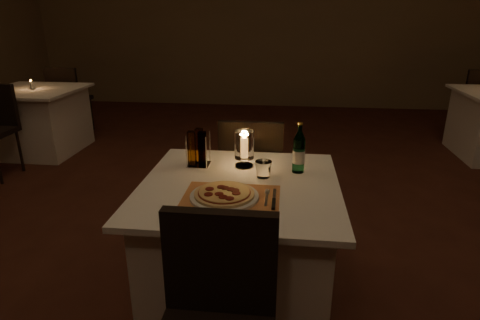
# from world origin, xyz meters

# --- Properties ---
(floor) EXTENTS (8.00, 10.00, 0.02)m
(floor) POSITION_xyz_m (0.00, 0.00, -0.01)
(floor) COLOR #4B2118
(floor) RESTS_ON ground
(wall_back) EXTENTS (8.00, 0.02, 3.00)m
(wall_back) POSITION_xyz_m (0.00, 5.01, 1.50)
(wall_back) COLOR #836B4C
(wall_back) RESTS_ON ground
(main_table) EXTENTS (1.00, 1.00, 0.74)m
(main_table) POSITION_xyz_m (0.13, -0.21, 0.37)
(main_table) COLOR white
(main_table) RESTS_ON ground
(chair_near) EXTENTS (0.42, 0.42, 0.90)m
(chair_near) POSITION_xyz_m (0.13, -0.92, 0.55)
(chair_near) COLOR black
(chair_near) RESTS_ON ground
(chair_far) EXTENTS (0.42, 0.42, 0.90)m
(chair_far) POSITION_xyz_m (0.13, 0.50, 0.55)
(chair_far) COLOR black
(chair_far) RESTS_ON ground
(placemat) EXTENTS (0.45, 0.34, 0.00)m
(placemat) POSITION_xyz_m (0.11, -0.39, 0.74)
(placemat) COLOR #C57844
(placemat) RESTS_ON main_table
(plate) EXTENTS (0.32, 0.32, 0.01)m
(plate) POSITION_xyz_m (0.08, -0.39, 0.75)
(plate) COLOR white
(plate) RESTS_ON placemat
(pizza) EXTENTS (0.28, 0.28, 0.02)m
(pizza) POSITION_xyz_m (0.08, -0.39, 0.77)
(pizza) COLOR #D8B77F
(pizza) RESTS_ON plate
(fork) EXTENTS (0.02, 0.18, 0.00)m
(fork) POSITION_xyz_m (0.27, -0.36, 0.75)
(fork) COLOR silver
(fork) RESTS_ON placemat
(knife) EXTENTS (0.02, 0.22, 0.01)m
(knife) POSITION_xyz_m (0.31, -0.42, 0.75)
(knife) COLOR black
(knife) RESTS_ON placemat
(tumbler) EXTENTS (0.09, 0.09, 0.09)m
(tumbler) POSITION_xyz_m (0.24, -0.11, 0.78)
(tumbler) COLOR white
(tumbler) RESTS_ON main_table
(water_bottle) EXTENTS (0.07, 0.07, 0.27)m
(water_bottle) POSITION_xyz_m (0.42, -0.01, 0.85)
(water_bottle) COLOR #56A173
(water_bottle) RESTS_ON main_table
(hurricane_candle) EXTENTS (0.11, 0.11, 0.21)m
(hurricane_candle) POSITION_xyz_m (0.12, 0.03, 0.86)
(hurricane_candle) COLOR white
(hurricane_candle) RESTS_ON main_table
(cruet_caddy) EXTENTS (0.12, 0.12, 0.21)m
(cruet_caddy) POSITION_xyz_m (-0.13, 0.01, 0.84)
(cruet_caddy) COLOR white
(cruet_caddy) RESTS_ON main_table
(neighbor_table_left) EXTENTS (1.00, 1.00, 0.74)m
(neighbor_table_left) POSITION_xyz_m (-2.52, 2.18, 0.37)
(neighbor_table_left) COLOR white
(neighbor_table_left) RESTS_ON ground
(neighbor_chair_lb) EXTENTS (0.42, 0.42, 0.90)m
(neighbor_chair_lb) POSITION_xyz_m (-2.52, 2.89, 0.55)
(neighbor_chair_lb) COLOR black
(neighbor_chair_lb) RESTS_ON ground
(neighbor_candle_left) EXTENTS (0.03, 0.03, 0.11)m
(neighbor_candle_left) POSITION_xyz_m (-2.52, 2.18, 0.79)
(neighbor_candle_left) COLOR white
(neighbor_candle_left) RESTS_ON neighbor_table_left
(neighbor_chair_rb) EXTENTS (0.42, 0.42, 0.90)m
(neighbor_chair_rb) POSITION_xyz_m (2.76, 3.30, 0.55)
(neighbor_chair_rb) COLOR black
(neighbor_chair_rb) RESTS_ON ground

